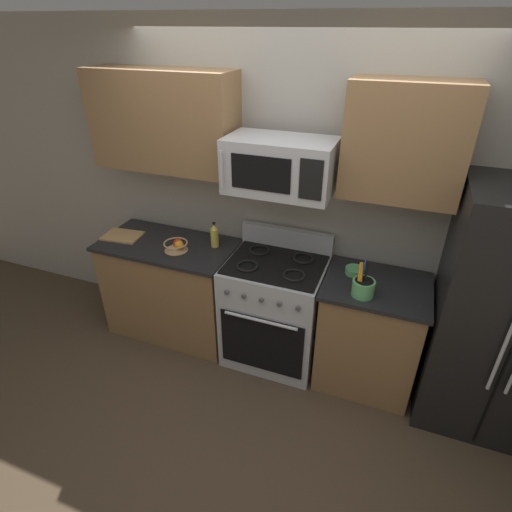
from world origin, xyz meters
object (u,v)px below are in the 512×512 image
refrigerator (503,316)px  bottle_oil (215,236)px  fruit_basket (177,245)px  prep_bowl (354,270)px  cutting_board (123,236)px  utensil_crock (363,287)px  range_oven (275,310)px  microwave (280,166)px

refrigerator → bottle_oil: size_ratio=8.00×
fruit_basket → prep_bowl: fruit_basket is taller
cutting_board → bottle_oil: size_ratio=1.46×
utensil_crock → cutting_board: (-2.07, 0.14, -0.06)m
utensil_crock → fruit_basket: utensil_crock is taller
utensil_crock → bottle_oil: (-1.24, 0.27, 0.03)m
refrigerator → cutting_board: size_ratio=5.48×
refrigerator → prep_bowl: bearing=174.2°
refrigerator → fruit_basket: 2.40m
fruit_basket → refrigerator: bearing=1.3°
bottle_oil → prep_bowl: 1.15m
utensil_crock → prep_bowl: bearing=110.6°
range_oven → utensil_crock: (0.68, -0.17, 0.50)m
range_oven → prep_bowl: range_oven is taller
prep_bowl → refrigerator: bearing=-5.8°
range_oven → utensil_crock: bearing=-14.0°
bottle_oil → prep_bowl: size_ratio=1.63×
utensil_crock → fruit_basket: size_ratio=1.41×
range_oven → refrigerator: (1.57, -0.02, 0.39)m
cutting_board → prep_bowl: (1.97, 0.12, 0.02)m
cutting_board → refrigerator: bearing=0.3°
range_oven → prep_bowl: size_ratio=8.20×
fruit_basket → bottle_oil: (0.26, 0.17, 0.06)m
prep_bowl → fruit_basket: bearing=-173.7°
bottle_oil → prep_bowl: bearing=-0.7°
microwave → bottle_oil: 0.88m
microwave → range_oven: bearing=-89.9°
prep_bowl → microwave: bearing=-174.4°
range_oven → fruit_basket: 0.96m
cutting_board → bottle_oil: (0.83, 0.13, 0.09)m
range_oven → bottle_oil: bearing=170.1°
range_oven → cutting_board: (-1.39, -0.03, 0.44)m
utensil_crock → microwave: bearing=163.9°
range_oven → bottle_oil: 0.79m
range_oven → bottle_oil: (-0.57, 0.10, 0.54)m
microwave → bottle_oil: size_ratio=3.41×
range_oven → prep_bowl: 0.75m
refrigerator → prep_bowl: (-0.99, 0.10, 0.07)m
fruit_basket → cutting_board: 0.57m
utensil_crock → prep_bowl: size_ratio=2.11×
range_oven → microwave: 1.21m
refrigerator → bottle_oil: bearing=176.9°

